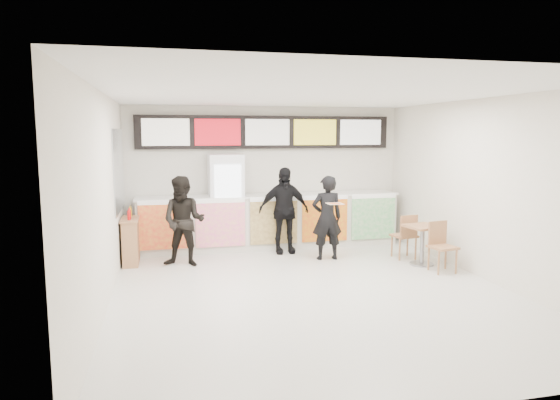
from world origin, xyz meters
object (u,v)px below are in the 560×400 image
object	(u,v)px
customer_main	(327,218)
condiment_ledge	(131,241)
service_counter	(270,221)
customer_left	(184,221)
drinks_fridge	(226,202)
customer_mid	(284,210)
cafe_table	(422,238)

from	to	relation	value
customer_main	condiment_ledge	size ratio (longest dim) A/B	1.58
service_counter	customer_left	bearing A→B (deg)	-148.64
drinks_fridge	customer_mid	distance (m)	1.24
service_counter	cafe_table	world-z (taller)	service_counter
customer_mid	cafe_table	distance (m)	2.76
service_counter	customer_mid	distance (m)	0.64
customer_main	condiment_ledge	bearing A→B (deg)	-5.73
customer_mid	cafe_table	bearing A→B (deg)	-33.67
drinks_fridge	customer_mid	world-z (taller)	drinks_fridge
service_counter	customer_left	xyz separation A→B (m)	(-1.85, -1.13, 0.26)
customer_mid	cafe_table	xyz separation A→B (m)	(2.28, -1.51, -0.36)
service_counter	customer_mid	world-z (taller)	customer_mid
customer_main	condiment_ledge	world-z (taller)	customer_main
customer_left	cafe_table	bearing A→B (deg)	7.05
customer_mid	condiment_ledge	bearing A→B (deg)	-176.03
drinks_fridge	cafe_table	world-z (taller)	drinks_fridge
service_counter	customer_mid	xyz separation A→B (m)	(0.17, -0.54, 0.30)
service_counter	condiment_ledge	size ratio (longest dim) A/B	5.40
drinks_fridge	customer_left	size ratio (longest dim) A/B	1.21
customer_mid	condiment_ledge	distance (m)	3.02
cafe_table	condiment_ledge	bearing A→B (deg)	155.79
service_counter	cafe_table	size ratio (longest dim) A/B	3.58
customer_main	drinks_fridge	bearing A→B (deg)	-33.49
customer_main	service_counter	bearing A→B (deg)	-53.95
customer_main	cafe_table	size ratio (longest dim) A/B	1.05
customer_main	customer_left	distance (m)	2.70
customer_left	condiment_ledge	bearing A→B (deg)	178.08
customer_main	condiment_ledge	xyz separation A→B (m)	(-3.67, 0.50, -0.37)
customer_left	customer_mid	bearing A→B (deg)	35.39
drinks_fridge	customer_main	bearing A→B (deg)	-35.56
service_counter	condiment_ledge	world-z (taller)	service_counter
service_counter	cafe_table	bearing A→B (deg)	-40.05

